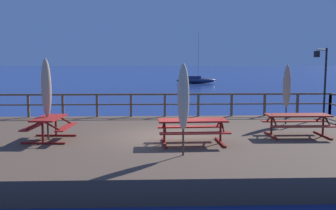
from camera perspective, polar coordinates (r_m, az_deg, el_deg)
ground_plane at (r=13.22m, az=0.12°, el=-7.36°), size 600.00×600.00×0.00m
wooden_deck at (r=13.14m, az=0.12°, el=-6.05°), size 16.21×9.74×0.62m
railing_waterside_far at (r=17.64m, az=-0.49°, el=0.64°), size 16.01×0.10×1.09m
picnic_table_mid_centre at (r=11.78m, az=3.77°, el=-3.20°), size 2.20×1.48×0.78m
picnic_table_back_left at (r=12.89m, az=-17.63°, el=-2.72°), size 1.51×1.71×0.78m
picnic_table_front_left at (r=13.67m, az=19.14°, el=-2.20°), size 2.18×1.42×0.78m
patio_umbrella_tall_back_right at (r=12.86m, az=-18.05°, el=2.44°), size 0.32×0.32×2.68m
patio_umbrella_tall_mid_right at (r=10.14m, az=2.36°, el=1.16°), size 0.32×0.32×2.53m
patio_umbrella_tall_front at (r=16.09m, az=17.67°, el=2.70°), size 0.32×0.32×2.46m
lamp_post_hooked at (r=18.62m, az=22.45°, el=4.69°), size 0.67×0.31×3.20m
sailboat_distant at (r=56.17m, az=4.32°, el=3.81°), size 6.14×2.28×7.72m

